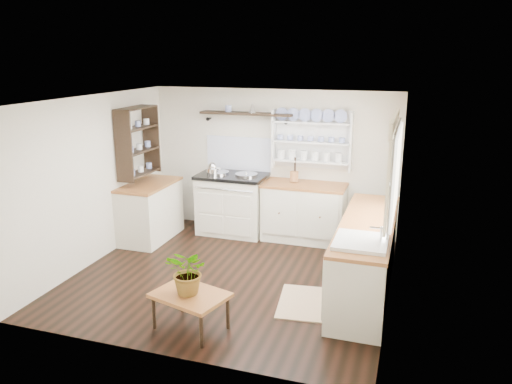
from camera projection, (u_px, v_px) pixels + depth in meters
floor at (232, 275)px, 6.59m from camera, size 4.00×3.80×0.01m
wall_back at (273, 162)px, 8.02m from camera, size 4.00×0.02×2.30m
wall_right at (395, 206)px, 5.69m from camera, size 0.02×3.80×2.30m
wall_left at (95, 180)px, 6.87m from camera, size 0.02×3.80×2.30m
ceiling at (230, 99)px, 5.97m from camera, size 4.00×3.80×0.01m
window at (394, 168)px, 5.73m from camera, size 0.08×1.55×1.22m
aga_cooker at (232, 203)px, 8.07m from camera, size 1.09×0.75×1.00m
back_cabinets at (304, 211)px, 7.75m from camera, size 1.27×0.63×0.90m
right_cabinets at (366, 256)px, 6.05m from camera, size 0.62×2.43×0.90m
belfast_sink at (360, 252)px, 5.27m from camera, size 0.55×0.60×0.45m
left_cabinets at (150, 210)px, 7.79m from camera, size 0.62×1.13×0.90m
plate_rack at (313, 139)px, 7.69m from camera, size 1.20×0.22×0.90m
high_shelf at (246, 114)px, 7.82m from camera, size 1.50×0.29×0.16m
left_shelving at (138, 141)px, 7.54m from camera, size 0.28×0.80×1.05m
kettle at (213, 170)px, 7.89m from camera, size 0.19×0.19×0.23m
utensil_crock at (294, 176)px, 7.74m from camera, size 0.13×0.13×0.15m
center_table at (190, 298)px, 5.23m from camera, size 0.87×0.72×0.41m
potted_plant at (189, 271)px, 5.15m from camera, size 0.53×0.49×0.50m
floor_rug at (303, 302)px, 5.85m from camera, size 0.65×0.91×0.02m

